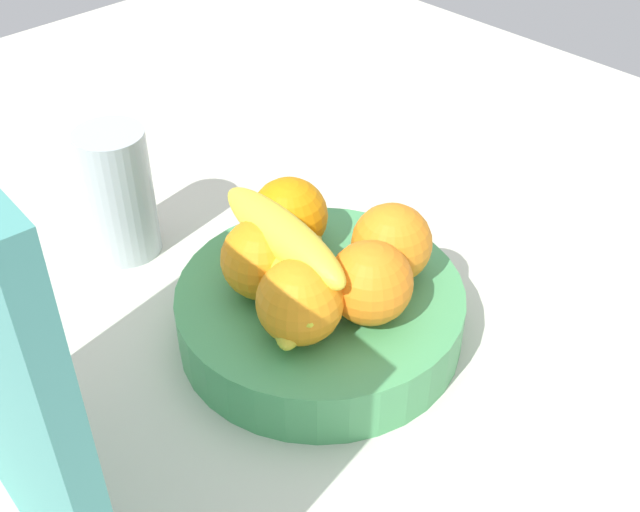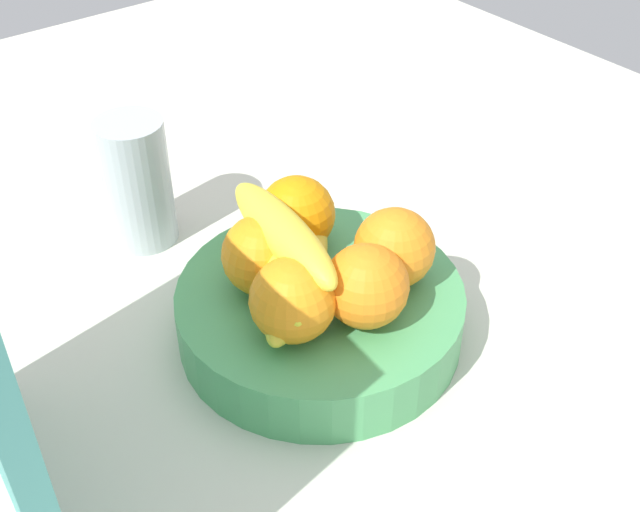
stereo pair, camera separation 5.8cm
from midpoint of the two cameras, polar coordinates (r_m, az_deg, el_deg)
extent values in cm
cube|color=beige|center=(77.17, 5.34, -7.13)|extent=(180.00, 140.00, 3.00)
cylinder|color=#4DA161|center=(75.02, 2.23, -4.10)|extent=(26.53, 26.53, 5.43)
sphere|color=orange|center=(72.65, 7.59, 0.50)|extent=(7.41, 7.41, 7.41)
sphere|color=orange|center=(76.42, 0.71, 3.01)|extent=(7.41, 7.41, 7.41)
sphere|color=orange|center=(71.24, -1.76, -0.01)|extent=(7.41, 7.41, 7.41)
sphere|color=orange|center=(66.59, 0.56, -3.21)|extent=(7.41, 7.41, 7.41)
sphere|color=orange|center=(68.26, 5.74, -2.21)|extent=(7.41, 7.41, 7.41)
ellipsoid|color=yellow|center=(71.20, 0.78, -1.78)|extent=(13.94, 15.63, 4.00)
ellipsoid|color=yellow|center=(69.88, -0.18, -0.35)|extent=(16.86, 11.58, 4.00)
ellipsoid|color=yellow|center=(69.26, -0.24, 1.55)|extent=(17.37, 6.14, 4.00)
cylinder|color=#B3BEC4|center=(86.07, -10.96, 5.09)|extent=(7.16, 7.16, 14.20)
camera|label=1|loc=(0.03, -87.64, 1.86)|focal=45.14mm
camera|label=2|loc=(0.03, 92.36, -1.86)|focal=45.14mm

